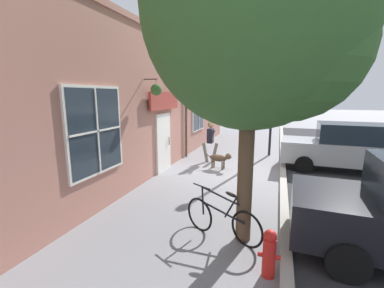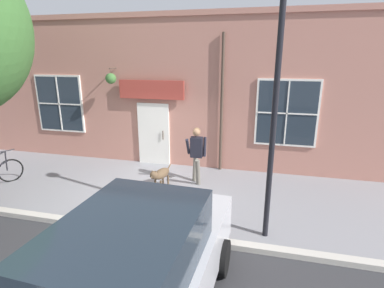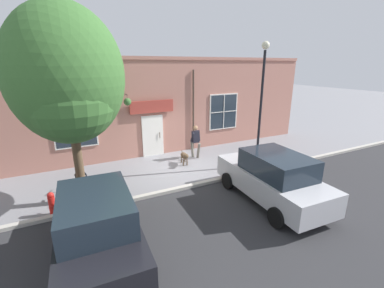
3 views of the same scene
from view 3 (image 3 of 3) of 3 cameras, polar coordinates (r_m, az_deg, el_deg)
name	(u,v)px [view 3 (image 3 of 3)]	position (r m, az deg, el deg)	size (l,w,h in m)	color
ground_plane	(181,167)	(11.85, -2.45, -5.21)	(90.00, 90.00, 0.00)	gray
curb_and_road	(272,242)	(7.58, 17.28, -20.17)	(10.10, 28.00, 0.12)	#B2ADA3
storefront_facade	(161,107)	(13.28, -6.85, 8.16)	(0.95, 18.00, 4.90)	#B27566
pedestrian_walking	(195,139)	(12.76, 0.78, 1.20)	(0.66, 0.55, 1.67)	#6B665B
dog_on_leash	(184,156)	(12.04, -1.69, -2.70)	(1.08, 0.42, 0.66)	brown
street_tree_by_curb	(67,81)	(8.67, -25.97, 12.48)	(3.78, 3.40, 6.30)	brown
leaning_bicycle	(79,186)	(10.09, -23.72, -8.58)	(1.64, 0.67, 1.01)	black
parked_car_nearest_curb	(97,224)	(6.80, -20.34, -16.39)	(4.38, 2.09, 1.75)	black
parked_car_mid_block	(273,177)	(9.16, 17.46, -7.06)	(4.38, 2.09, 1.75)	#B7B7BC
street_lamp	(262,90)	(11.54, 15.31, 11.54)	(0.32, 0.32, 5.43)	black
fire_hydrant	(52,203)	(9.28, -28.69, -11.48)	(0.34, 0.20, 0.77)	red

